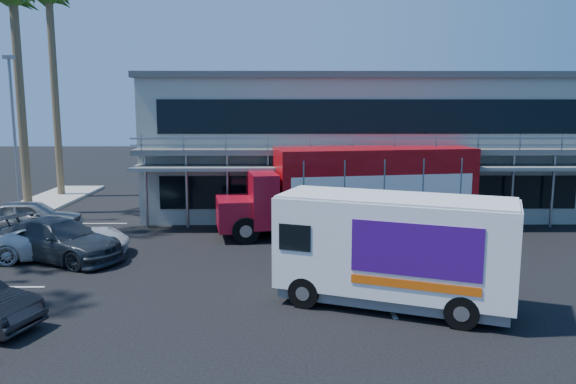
{
  "coord_description": "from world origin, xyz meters",
  "views": [
    {
      "loc": [
        -1.08,
        -16.54,
        5.84
      ],
      "look_at": [
        -0.89,
        5.71,
        2.3
      ],
      "focal_mm": 35.0,
      "sensor_mm": 36.0,
      "label": 1
    }
  ],
  "objects": [
    {
      "name": "ground",
      "position": [
        0.0,
        0.0,
        0.0
      ],
      "size": [
        120.0,
        120.0,
        0.0
      ],
      "primitive_type": "plane",
      "color": "black",
      "rests_on": "ground"
    },
    {
      "name": "building",
      "position": [
        3.0,
        14.94,
        3.66
      ],
      "size": [
        22.4,
        12.0,
        7.3
      ],
      "color": "#9CA294",
      "rests_on": "ground"
    },
    {
      "name": "palm_e",
      "position": [
        -14.7,
        13.0,
        10.57
      ],
      "size": [
        2.8,
        2.8,
        12.25
      ],
      "color": "brown",
      "rests_on": "ground"
    },
    {
      "name": "palm_f",
      "position": [
        -15.1,
        18.5,
        11.47
      ],
      "size": [
        2.8,
        2.8,
        13.25
      ],
      "color": "brown",
      "rests_on": "ground"
    },
    {
      "name": "light_pole_far",
      "position": [
        -14.2,
        11.0,
        4.5
      ],
      "size": [
        0.5,
        0.25,
        8.09
      ],
      "color": "gray",
      "rests_on": "ground"
    },
    {
      "name": "red_truck",
      "position": [
        2.22,
        8.37,
        2.12
      ],
      "size": [
        11.73,
        4.55,
        3.86
      ],
      "rotation": [
        0.0,
        0.0,
        0.17
      ],
      "color": "maroon",
      "rests_on": "ground"
    },
    {
      "name": "white_van",
      "position": [
        2.08,
        -1.0,
        1.72
      ],
      "size": [
        6.99,
        4.53,
        3.24
      ],
      "rotation": [
        0.0,
        0.0,
        -0.37
      ],
      "color": "white",
      "rests_on": "ground"
    },
    {
      "name": "parked_car_c",
      "position": [
        -9.5,
        4.4,
        0.68
      ],
      "size": [
        5.19,
        2.96,
        1.37
      ],
      "primitive_type": "imported",
      "rotation": [
        0.0,
        0.0,
        1.72
      ],
      "color": "silver",
      "rests_on": "ground"
    },
    {
      "name": "parked_car_d",
      "position": [
        -9.5,
        4.0,
        0.77
      ],
      "size": [
        5.69,
        4.17,
        1.53
      ],
      "primitive_type": "imported",
      "rotation": [
        0.0,
        0.0,
        1.14
      ],
      "color": "#272E34",
      "rests_on": "ground"
    },
    {
      "name": "parked_car_e",
      "position": [
        -12.5,
        8.39,
        0.76
      ],
      "size": [
        4.58,
        2.12,
        1.52
      ],
      "primitive_type": "imported",
      "rotation": [
        0.0,
        0.0,
        1.65
      ],
      "color": "gray",
      "rests_on": "ground"
    }
  ]
}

